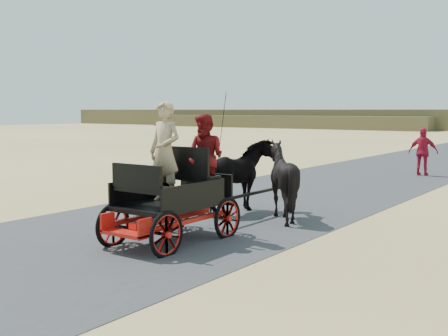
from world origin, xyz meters
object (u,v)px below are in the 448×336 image
Objects in this scene: horse_left at (240,177)px; horse_right at (282,180)px; carriage at (172,222)px; pedestrian at (423,152)px.

horse_left is 1.10m from horse_right.
horse_right reaches higher than carriage.
pedestrian is at bearing 87.19° from carriage.
carriage is 1.20× the size of horse_left.
carriage is at bearing 79.61° from horse_right.
horse_right reaches higher than horse_left.
pedestrian is at bearing -90.50° from horse_right.
horse_left is 10.03m from pedestrian.
horse_right is 9.96m from pedestrian.
pedestrian reaches higher than horse_left.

